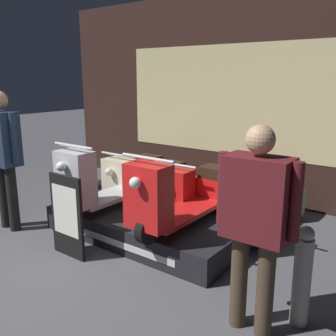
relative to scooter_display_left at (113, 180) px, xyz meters
name	(u,v)px	position (x,y,z in m)	size (l,w,h in m)	color
ground_plane	(30,289)	(0.43, -1.54, -0.63)	(30.00, 30.00, 0.00)	#4C4C51
shop_wall_back	(227,97)	(0.43, 2.16, 0.97)	(6.77, 0.09, 3.20)	#331E19
display_platform	(149,224)	(0.54, 0.06, -0.48)	(2.39, 1.23, 0.29)	black
scooter_display_left	(113,180)	(0.00, 0.00, 0.00)	(0.62, 1.71, 0.88)	black
scooter_display_right	(183,196)	(1.08, 0.00, 0.00)	(0.62, 1.71, 0.88)	black
scooter_backrow_0	(103,173)	(-1.21, 0.96, -0.29)	(0.62, 1.71, 0.88)	black
scooter_backrow_1	(147,182)	(-0.25, 0.96, -0.29)	(0.62, 1.71, 0.88)	black
scooter_backrow_2	(200,194)	(0.70, 0.96, -0.29)	(0.62, 1.71, 0.88)	black
scooter_backrow_3	(266,208)	(1.66, 0.96, -0.29)	(0.62, 1.71, 0.88)	black
person_left_browsing	(3,149)	(-1.04, -0.84, 0.42)	(0.61, 0.25, 1.75)	black
person_right_browsing	(256,214)	(2.29, -0.84, 0.32)	(0.63, 0.26, 1.59)	#473828
price_sign_board	(67,216)	(0.19, -0.89, -0.17)	(0.48, 0.04, 0.91)	black
street_bollard	(302,277)	(2.58, -0.55, -0.22)	(0.14, 0.14, 0.83)	gray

